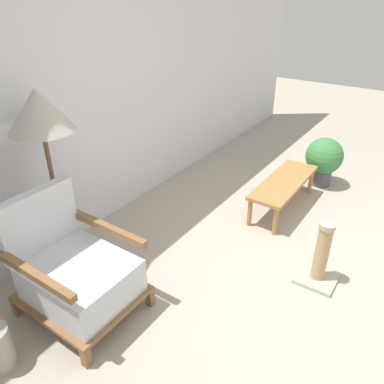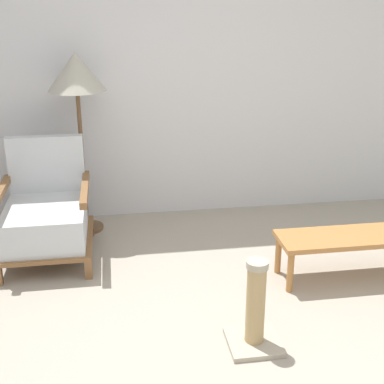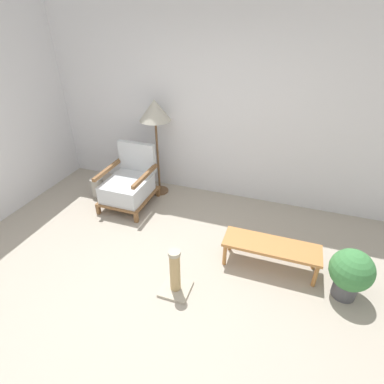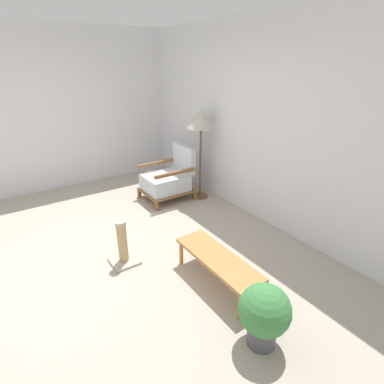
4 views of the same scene
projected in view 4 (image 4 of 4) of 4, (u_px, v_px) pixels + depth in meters
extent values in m
plane|color=#A89E8E|center=(96.00, 263.00, 3.44)|extent=(14.00, 14.00, 0.00)
cube|color=silver|center=(254.00, 123.00, 4.12)|extent=(8.00, 0.06, 2.70)
cube|color=silver|center=(66.00, 111.00, 5.14)|extent=(0.06, 8.00, 2.70)
cube|color=brown|center=(139.00, 193.00, 5.09)|extent=(0.05, 0.05, 0.14)
cube|color=brown|center=(156.00, 206.00, 4.63)|extent=(0.05, 0.05, 0.14)
cube|color=brown|center=(176.00, 184.00, 5.46)|extent=(0.05, 0.05, 0.14)
cube|color=brown|center=(195.00, 196.00, 5.00)|extent=(0.05, 0.05, 0.14)
cube|color=brown|center=(167.00, 190.00, 5.01)|extent=(0.66, 0.77, 0.03)
cube|color=silver|center=(165.00, 182.00, 4.95)|extent=(0.58, 0.67, 0.25)
cube|color=silver|center=(184.00, 158.00, 4.99)|extent=(0.58, 0.08, 0.44)
cube|color=brown|center=(157.00, 163.00, 5.08)|extent=(0.05, 0.71, 0.05)
cube|color=brown|center=(175.00, 173.00, 4.63)|extent=(0.05, 0.71, 0.05)
cylinder|color=brown|center=(200.00, 196.00, 5.12)|extent=(0.27, 0.27, 0.03)
cylinder|color=brown|center=(200.00, 163.00, 4.88)|extent=(0.03, 0.03, 1.15)
cone|color=#B2AD9E|center=(201.00, 118.00, 4.59)|extent=(0.45, 0.45, 0.30)
cube|color=#B2753D|center=(218.00, 258.00, 3.02)|extent=(1.05, 0.34, 0.04)
cylinder|color=#B2753D|center=(181.00, 253.00, 3.38)|extent=(0.04, 0.04, 0.29)
cylinder|color=#B2753D|center=(240.00, 306.00, 2.65)|extent=(0.04, 0.04, 0.29)
cylinder|color=#B2753D|center=(200.00, 245.00, 3.52)|extent=(0.04, 0.04, 0.29)
cylinder|color=#B2753D|center=(261.00, 294.00, 2.78)|extent=(0.04, 0.04, 0.29)
cylinder|color=#9E998E|center=(154.00, 178.00, 5.52)|extent=(0.20, 0.20, 0.29)
cylinder|color=#4C4C51|center=(261.00, 335.00, 2.44)|extent=(0.23, 0.23, 0.18)
sphere|color=#3D7F42|center=(265.00, 310.00, 2.33)|extent=(0.42, 0.42, 0.42)
cube|color=#B2A893|center=(124.00, 261.00, 3.45)|extent=(0.30, 0.30, 0.03)
cylinder|color=tan|center=(122.00, 243.00, 3.35)|extent=(0.11, 0.11, 0.47)
cylinder|color=#B2A893|center=(120.00, 223.00, 3.25)|extent=(0.12, 0.12, 0.04)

